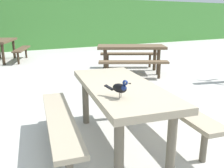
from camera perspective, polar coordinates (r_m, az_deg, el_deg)
ground_plane at (r=2.84m, az=5.23°, el=-15.91°), size 60.00×60.00×0.00m
hedge_wall at (r=12.27m, az=-22.64°, el=13.01°), size 28.00×1.35×2.38m
picnic_table_foreground at (r=2.81m, az=1.96°, el=-3.70°), size 1.96×1.98×0.74m
bird_grackle at (r=2.26m, az=2.03°, el=-0.87°), size 0.16×0.27×0.18m
picnic_table_mid_right at (r=6.63m, az=4.52°, el=7.46°), size 2.29×2.28×0.74m
picnic_table_far_centre at (r=9.16m, az=-24.94°, el=8.31°), size 2.17×2.18×0.74m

